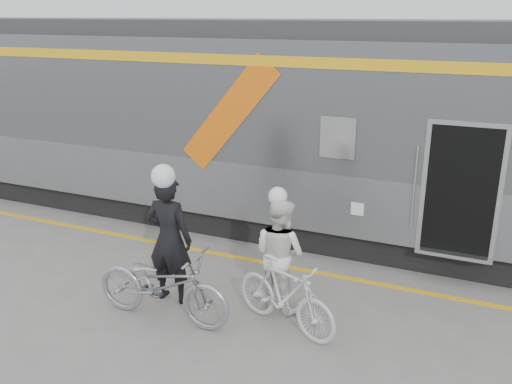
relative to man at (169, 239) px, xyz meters
The scene contains 9 objects.
ground 1.34m from the man, 27.62° to the right, with size 90.00×90.00×0.00m, color slate.
train 4.29m from the man, 65.64° to the left, with size 24.00×3.17×4.10m.
safety_strip 2.15m from the man, 65.82° to the left, with size 24.00×0.12×0.01m, color #F0AE15.
man is the anchor object (origin of this frame).
bicycle_left 0.74m from the man, 70.02° to the right, with size 0.73×2.10×1.10m, color #98999F.
woman 1.66m from the man, 16.39° to the left, with size 0.83×0.65×1.72m, color white.
bicycle_right 1.95m from the man, ahead, with size 0.49×1.73×1.04m, color beige.
helmet_man 1.18m from the man, ahead, with size 0.35×0.35×0.35m, color white.
helmet_woman 1.86m from the man, 16.39° to the left, with size 0.27×0.27×0.27m, color white.
Camera 1 is at (3.37, -5.92, 4.22)m, focal length 38.00 mm.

